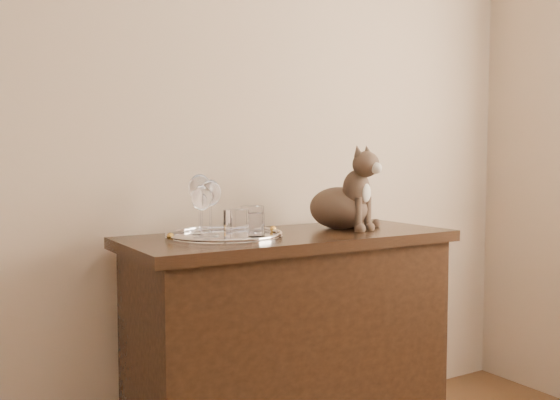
% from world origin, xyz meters
% --- Properties ---
extents(wall_back, '(4.00, 0.10, 2.70)m').
position_xyz_m(wall_back, '(0.00, 2.25, 1.35)').
color(wall_back, '#C5AF93').
rests_on(wall_back, ground).
extents(sideboard, '(1.20, 0.50, 0.85)m').
position_xyz_m(sideboard, '(0.60, 1.94, 0.42)').
color(sideboard, black).
rests_on(sideboard, ground).
extents(tray, '(0.40, 0.40, 0.01)m').
position_xyz_m(tray, '(0.35, 1.96, 0.85)').
color(tray, silver).
rests_on(tray, sideboard).
extents(wine_glass_b, '(0.08, 0.08, 0.21)m').
position_xyz_m(wine_glass_b, '(0.31, 2.07, 0.96)').
color(wine_glass_b, white).
rests_on(wine_glass_b, tray).
extents(wine_glass_c, '(0.07, 0.07, 0.18)m').
position_xyz_m(wine_glass_c, '(0.25, 1.93, 0.95)').
color(wine_glass_c, silver).
rests_on(wine_glass_c, tray).
extents(wine_glass_d, '(0.07, 0.07, 0.19)m').
position_xyz_m(wine_glass_d, '(0.31, 1.99, 0.95)').
color(wine_glass_d, white).
rests_on(wine_glass_d, tray).
extents(tumbler_a, '(0.07, 0.07, 0.08)m').
position_xyz_m(tumbler_a, '(0.42, 1.88, 0.90)').
color(tumbler_a, silver).
rests_on(tumbler_a, tray).
extents(tumbler_b, '(0.08, 0.08, 0.09)m').
position_xyz_m(tumbler_b, '(0.35, 1.88, 0.91)').
color(tumbler_b, silver).
rests_on(tumbler_b, tray).
extents(tumbler_c, '(0.08, 0.08, 0.09)m').
position_xyz_m(tumbler_c, '(0.48, 2.00, 0.90)').
color(tumbler_c, white).
rests_on(tumbler_c, tray).
extents(cat, '(0.39, 0.37, 0.32)m').
position_xyz_m(cat, '(0.85, 1.97, 1.01)').
color(cat, '#49382B').
rests_on(cat, sideboard).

